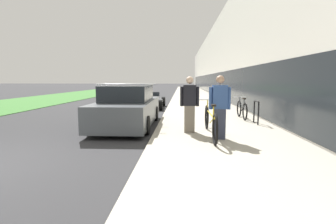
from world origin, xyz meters
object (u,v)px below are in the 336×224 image
object	(u,v)px
tandem_bicycle	(210,121)
vintage_roadster_curbside	(149,101)
person_rider	(220,107)
bike_rack_hoop	(256,110)
person_bystander	(190,104)
cruiser_bike_nearest	(242,109)
parked_sedan_curbside	(128,108)

from	to	relation	value
tandem_bicycle	vintage_roadster_curbside	world-z (taller)	tandem_bicycle
person_rider	bike_rack_hoop	xyz separation A→B (m)	(1.69, 2.53, -0.35)
tandem_bicycle	bike_rack_hoop	bearing A→B (deg)	48.74
person_bystander	vintage_roadster_curbside	world-z (taller)	person_bystander
bike_rack_hoop	tandem_bicycle	bearing A→B (deg)	-131.26
tandem_bicycle	cruiser_bike_nearest	xyz separation A→B (m)	(1.67, 3.48, -0.04)
vintage_roadster_curbside	tandem_bicycle	bearing A→B (deg)	-71.27
tandem_bicycle	parked_sedan_curbside	bearing A→B (deg)	145.05
person_rider	person_bystander	bearing A→B (deg)	131.81
vintage_roadster_curbside	parked_sedan_curbside	bearing A→B (deg)	-89.88
tandem_bicycle	person_bystander	world-z (taller)	person_bystander
tandem_bicycle	person_bystander	distance (m)	0.88
person_bystander	vintage_roadster_curbside	bearing A→B (deg)	105.92
parked_sedan_curbside	cruiser_bike_nearest	bearing A→B (deg)	19.07
person_rider	parked_sedan_curbside	xyz separation A→B (m)	(-2.97, 2.32, -0.28)
tandem_bicycle	bike_rack_hoop	world-z (taller)	tandem_bicycle
tandem_bicycle	vintage_roadster_curbside	size ratio (longest dim) A/B	0.71
person_rider	person_bystander	world-z (taller)	person_rider
parked_sedan_curbside	person_bystander	bearing A→B (deg)	-33.45
cruiser_bike_nearest	parked_sedan_curbside	size ratio (longest dim) A/B	0.37
tandem_bicycle	bike_rack_hoop	xyz separation A→B (m)	(1.88, 2.15, 0.10)
parked_sedan_curbside	person_rider	bearing A→B (deg)	-37.97
person_bystander	cruiser_bike_nearest	distance (m)	3.77
person_bystander	parked_sedan_curbside	bearing A→B (deg)	146.55
cruiser_bike_nearest	bike_rack_hoop	bearing A→B (deg)	-80.96
person_bystander	vintage_roadster_curbside	distance (m)	8.06
parked_sedan_curbside	vintage_roadster_curbside	bearing A→B (deg)	90.12
bike_rack_hoop	vintage_roadster_curbside	size ratio (longest dim) A/B	0.20
tandem_bicycle	person_bystander	size ratio (longest dim) A/B	1.74
person_bystander	parked_sedan_curbside	distance (m)	2.64
person_bystander	cruiser_bike_nearest	world-z (taller)	person_bystander
person_rider	vintage_roadster_curbside	world-z (taller)	person_rider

